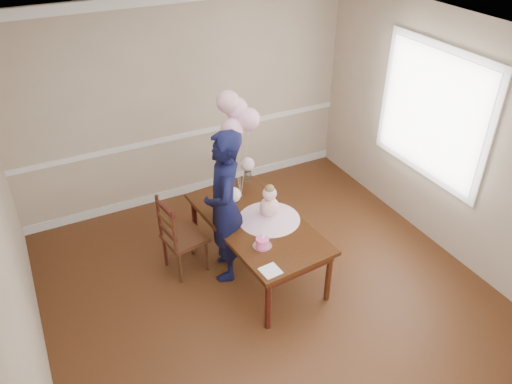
% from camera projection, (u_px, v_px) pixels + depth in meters
% --- Properties ---
extents(floor, '(4.50, 5.00, 0.00)m').
position_uv_depth(floor, '(278.00, 306.00, 5.24)').
color(floor, '#371C0D').
rests_on(floor, ground).
extents(ceiling, '(4.50, 5.00, 0.02)m').
position_uv_depth(ceiling, '(286.00, 52.00, 3.77)').
color(ceiling, white).
rests_on(ceiling, wall_back).
extents(wall_back, '(4.50, 0.02, 2.70)m').
position_uv_depth(wall_back, '(186.00, 102.00, 6.37)').
color(wall_back, tan).
rests_on(wall_back, floor).
extents(wall_left, '(0.02, 5.00, 2.70)m').
position_uv_depth(wall_left, '(14.00, 277.00, 3.65)').
color(wall_left, tan).
rests_on(wall_left, floor).
extents(wall_right, '(0.02, 5.00, 2.70)m').
position_uv_depth(wall_right, '(464.00, 147.00, 5.36)').
color(wall_right, tan).
rests_on(wall_right, floor).
extents(chair_rail_trim, '(4.50, 0.02, 0.07)m').
position_uv_depth(chair_rail_trim, '(188.00, 134.00, 6.61)').
color(chair_rail_trim, white).
rests_on(chair_rail_trim, wall_back).
extents(baseboard_trim, '(4.50, 0.02, 0.12)m').
position_uv_depth(baseboard_trim, '(193.00, 188.00, 7.07)').
color(baseboard_trim, silver).
rests_on(baseboard_trim, floor).
extents(window_frame, '(0.02, 1.66, 1.56)m').
position_uv_depth(window_frame, '(433.00, 113.00, 5.61)').
color(window_frame, white).
rests_on(window_frame, wall_right).
extents(window_blinds, '(0.01, 1.50, 1.40)m').
position_uv_depth(window_blinds, '(431.00, 113.00, 5.61)').
color(window_blinds, white).
rests_on(window_blinds, wall_right).
extents(dining_table_top, '(1.03, 1.84, 0.04)m').
position_uv_depth(dining_table_top, '(257.00, 222.00, 5.40)').
color(dining_table_top, black).
rests_on(dining_table_top, table_leg_fl).
extents(table_apron, '(0.94, 1.75, 0.09)m').
position_uv_depth(table_apron, '(257.00, 227.00, 5.44)').
color(table_apron, black).
rests_on(table_apron, table_leg_fl).
extents(table_leg_fl, '(0.07, 0.07, 0.62)m').
position_uv_depth(table_leg_fl, '(268.00, 305.00, 4.83)').
color(table_leg_fl, black).
rests_on(table_leg_fl, floor).
extents(table_leg_fr, '(0.07, 0.07, 0.62)m').
position_uv_depth(table_leg_fr, '(328.00, 277.00, 5.16)').
color(table_leg_fr, black).
rests_on(table_leg_fr, floor).
extents(table_leg_bl, '(0.07, 0.07, 0.62)m').
position_uv_depth(table_leg_bl, '(195.00, 220.00, 6.00)').
color(table_leg_bl, black).
rests_on(table_leg_bl, floor).
extents(table_leg_br, '(0.07, 0.07, 0.62)m').
position_uv_depth(table_leg_br, '(248.00, 202.00, 6.33)').
color(table_leg_br, black).
rests_on(table_leg_br, floor).
extents(baby_skirt, '(0.73, 0.73, 0.09)m').
position_uv_depth(baby_skirt, '(269.00, 216.00, 5.39)').
color(baby_skirt, '#EBADC9').
rests_on(baby_skirt, dining_table_top).
extents(baby_torso, '(0.21, 0.21, 0.21)m').
position_uv_depth(baby_torso, '(269.00, 207.00, 5.33)').
color(baby_torso, '#FFA1C1').
rests_on(baby_torso, baby_skirt).
extents(baby_head, '(0.15, 0.15, 0.15)m').
position_uv_depth(baby_head, '(270.00, 194.00, 5.24)').
color(baby_head, '#FFC5AF').
rests_on(baby_head, baby_torso).
extents(baby_hair, '(0.11, 0.11, 0.11)m').
position_uv_depth(baby_hair, '(270.00, 189.00, 5.21)').
color(baby_hair, olive).
rests_on(baby_hair, baby_head).
extents(cake_platter, '(0.21, 0.21, 0.01)m').
position_uv_depth(cake_platter, '(262.00, 246.00, 5.02)').
color(cake_platter, '#BABBBF').
rests_on(cake_platter, dining_table_top).
extents(birthday_cake, '(0.14, 0.14, 0.09)m').
position_uv_depth(birthday_cake, '(262.00, 242.00, 5.00)').
color(birthday_cake, '#FF509D').
rests_on(birthday_cake, cake_platter).
extents(cake_flower_a, '(0.03, 0.03, 0.03)m').
position_uv_depth(cake_flower_a, '(262.00, 238.00, 4.96)').
color(cake_flower_a, white).
rests_on(cake_flower_a, birthday_cake).
extents(cake_flower_b, '(0.03, 0.03, 0.03)m').
position_uv_depth(cake_flower_b, '(264.00, 236.00, 4.99)').
color(cake_flower_b, white).
rests_on(cake_flower_b, birthday_cake).
extents(rose_vase_near, '(0.10, 0.10, 0.14)m').
position_uv_depth(rose_vase_near, '(234.00, 207.00, 5.48)').
color(rose_vase_near, white).
rests_on(rose_vase_near, dining_table_top).
extents(roses_near, '(0.17, 0.17, 0.17)m').
position_uv_depth(roses_near, '(233.00, 195.00, 5.39)').
color(roses_near, silver).
rests_on(roses_near, rose_vase_near).
extents(rose_vase_far, '(0.10, 0.10, 0.14)m').
position_uv_depth(rose_vase_far, '(248.00, 176.00, 6.04)').
color(rose_vase_far, silver).
rests_on(rose_vase_far, dining_table_top).
extents(roses_far, '(0.17, 0.17, 0.17)m').
position_uv_depth(roses_far, '(247.00, 164.00, 5.95)').
color(roses_far, silver).
rests_on(roses_far, rose_vase_far).
extents(napkin, '(0.19, 0.19, 0.01)m').
position_uv_depth(napkin, '(270.00, 271.00, 4.71)').
color(napkin, white).
rests_on(napkin, dining_table_top).
extents(balloon_weight, '(0.04, 0.04, 0.02)m').
position_uv_depth(balloon_weight, '(241.00, 196.00, 5.77)').
color(balloon_weight, silver).
rests_on(balloon_weight, dining_table_top).
extents(balloon_a, '(0.25, 0.25, 0.25)m').
position_uv_depth(balloon_a, '(232.00, 129.00, 5.25)').
color(balloon_a, '#E3A1B9').
rests_on(balloon_a, balloon_ribbon_a).
extents(balloon_b, '(0.25, 0.25, 0.25)m').
position_uv_depth(balloon_b, '(249.00, 119.00, 5.25)').
color(balloon_b, '#E7A4B6').
rests_on(balloon_b, balloon_ribbon_b).
extents(balloon_c, '(0.25, 0.25, 0.25)m').
position_uv_depth(balloon_c, '(237.00, 109.00, 5.27)').
color(balloon_c, '#E2A0C2').
rests_on(balloon_c, balloon_ribbon_c).
extents(balloon_d, '(0.25, 0.25, 0.25)m').
position_uv_depth(balloon_d, '(228.00, 102.00, 5.19)').
color(balloon_d, '#D899A4').
rests_on(balloon_d, balloon_ribbon_d).
extents(balloon_ribbon_a, '(0.08, 0.01, 0.74)m').
position_uv_depth(balloon_ribbon_a, '(237.00, 170.00, 5.55)').
color(balloon_ribbon_a, white).
rests_on(balloon_ribbon_a, balloon_weight).
extents(balloon_ribbon_b, '(0.09, 0.04, 0.83)m').
position_uv_depth(balloon_ribbon_b, '(245.00, 165.00, 5.55)').
color(balloon_ribbon_b, white).
rests_on(balloon_ribbon_b, balloon_weight).
extents(balloon_ribbon_c, '(0.01, 0.09, 0.92)m').
position_uv_depth(balloon_ribbon_c, '(239.00, 160.00, 5.55)').
color(balloon_ribbon_c, silver).
rests_on(balloon_ribbon_c, balloon_weight).
extents(balloon_ribbon_d, '(0.08, 0.09, 1.01)m').
position_uv_depth(balloon_ribbon_d, '(235.00, 157.00, 5.52)').
color(balloon_ribbon_d, white).
rests_on(balloon_ribbon_d, balloon_weight).
extents(dining_chair_seat, '(0.49, 0.49, 0.05)m').
position_uv_depth(dining_chair_seat, '(184.00, 238.00, 5.52)').
color(dining_chair_seat, '#391D0F').
rests_on(dining_chair_seat, chair_leg_fl).
extents(chair_leg_fl, '(0.04, 0.04, 0.41)m').
position_uv_depth(chair_leg_fl, '(180.00, 268.00, 5.44)').
color(chair_leg_fl, '#321C0D').
rests_on(chair_leg_fl, floor).
extents(chair_leg_fr, '(0.04, 0.04, 0.41)m').
position_uv_depth(chair_leg_fr, '(207.00, 255.00, 5.61)').
color(chair_leg_fr, '#33170E').
rests_on(chair_leg_fr, floor).
extents(chair_leg_bl, '(0.04, 0.04, 0.41)m').
position_uv_depth(chair_leg_bl, '(165.00, 251.00, 5.67)').
color(chair_leg_bl, '#3B1310').
rests_on(chair_leg_bl, floor).
extents(chair_leg_br, '(0.04, 0.04, 0.41)m').
position_uv_depth(chair_leg_br, '(192.00, 240.00, 5.84)').
color(chair_leg_br, '#35190E').
rests_on(chair_leg_br, floor).
extents(chair_back_post_l, '(0.04, 0.04, 0.54)m').
position_uv_depth(chair_back_post_l, '(174.00, 232.00, 5.15)').
color(chair_back_post_l, '#3C1910').
rests_on(chair_back_post_l, dining_chair_seat).
extents(chair_back_post_r, '(0.04, 0.04, 0.54)m').
position_uv_depth(chair_back_post_r, '(159.00, 216.00, 5.39)').
color(chair_back_post_r, black).
rests_on(chair_back_post_r, dining_chair_seat).
extents(chair_slat_low, '(0.09, 0.38, 0.05)m').
position_uv_depth(chair_slat_low, '(168.00, 232.00, 5.33)').
color(chair_slat_low, '#32190D').
rests_on(chair_slat_low, dining_chair_seat).
extents(chair_slat_mid, '(0.09, 0.38, 0.05)m').
position_uv_depth(chair_slat_mid, '(166.00, 221.00, 5.25)').
color(chair_slat_mid, '#3D2110').
rests_on(chair_slat_mid, dining_chair_seat).
extents(chair_slat_top, '(0.09, 0.38, 0.05)m').
position_uv_depth(chair_slat_top, '(165.00, 209.00, 5.16)').
color(chair_slat_top, '#38120F').
rests_on(chair_slat_top, dining_chair_seat).
extents(woman, '(0.63, 0.75, 1.75)m').
position_uv_depth(woman, '(225.00, 207.00, 5.23)').
color(woman, black).
rests_on(woman, floor).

